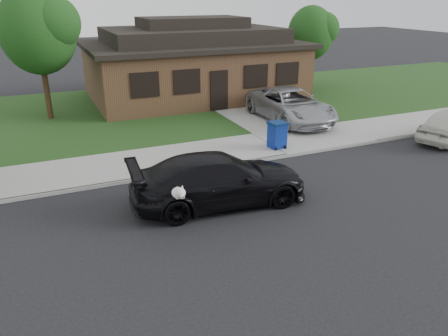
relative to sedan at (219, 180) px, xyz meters
name	(u,v)px	position (x,y,z in m)	size (l,w,h in m)	color
ground	(240,212)	(0.32, -0.81, -0.79)	(120.00, 120.00, 0.00)	black
sidewalk	(185,157)	(0.32, 4.19, -0.73)	(60.00, 3.00, 0.12)	gray
curb	(198,170)	(0.32, 2.69, -0.73)	(60.00, 0.12, 0.12)	gray
lawn	(138,110)	(0.32, 12.19, -0.72)	(60.00, 13.00, 0.13)	#193814
driveway	(260,112)	(6.32, 9.19, -0.72)	(4.50, 13.00, 0.14)	gray
sedan	(219,180)	(0.00, 0.00, 0.00)	(5.58, 2.77, 1.57)	black
minivan	(290,105)	(6.76, 6.90, 0.13)	(2.59, 5.62, 1.56)	#A8AAAF
recycling_bin	(277,135)	(4.10, 3.57, -0.12)	(0.71, 0.74, 1.09)	navy
house	(193,63)	(4.32, 14.19, 1.35)	(12.60, 8.60, 4.65)	#422B1C
tree_0	(41,29)	(-4.02, 12.07, 3.69)	(3.78, 3.60, 6.34)	#332114
tree_1	(314,32)	(12.45, 13.59, 2.93)	(3.15, 3.00, 5.25)	#332114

